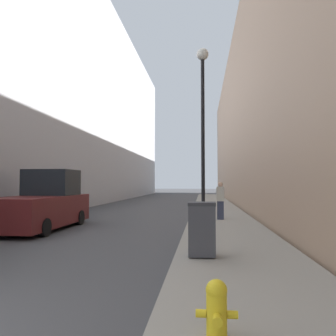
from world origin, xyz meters
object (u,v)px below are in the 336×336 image
(fire_hydrant, at_px, (217,308))
(pedestrian_on_sidewalk, at_px, (220,201))
(trash_bin, at_px, (202,229))
(pickup_truck, at_px, (43,205))
(lamppost, at_px, (203,115))

(fire_hydrant, xyz_separation_m, pedestrian_on_sidewalk, (0.67, 12.07, 0.56))
(fire_hydrant, xyz_separation_m, trash_bin, (-0.18, 4.08, 0.32))
(fire_hydrant, relative_size, trash_bin, 0.51)
(trash_bin, relative_size, pedestrian_on_sidewalk, 0.72)
(pedestrian_on_sidewalk, bearing_deg, trash_bin, -96.04)
(fire_hydrant, height_order, trash_bin, trash_bin)
(pickup_truck, height_order, pedestrian_on_sidewalk, pickup_truck)
(lamppost, height_order, pickup_truck, lamppost)
(pickup_truck, bearing_deg, pedestrian_on_sidewalk, 22.80)
(fire_hydrant, height_order, lamppost, lamppost)
(fire_hydrant, relative_size, lamppost, 0.10)
(trash_bin, distance_m, lamppost, 4.97)
(fire_hydrant, bearing_deg, pickup_truck, 126.45)
(pickup_truck, relative_size, pedestrian_on_sidewalk, 2.95)
(lamppost, relative_size, pickup_truck, 1.23)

